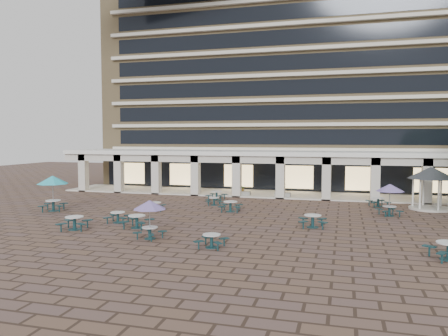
{
  "coord_description": "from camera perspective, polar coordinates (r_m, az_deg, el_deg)",
  "views": [
    {
      "loc": [
        7.92,
        -28.36,
        5.74
      ],
      "look_at": [
        -0.79,
        3.0,
        3.46
      ],
      "focal_mm": 35.0,
      "sensor_mm": 36.0,
      "label": 1
    }
  ],
  "objects": [
    {
      "name": "ground",
      "position": [
        30.0,
        -0.08,
        -7.03
      ],
      "size": [
        120.0,
        120.0,
        0.0
      ],
      "primitive_type": "plane",
      "color": "brown",
      "rests_on": "ground"
    },
    {
      "name": "apartment_building",
      "position": [
        54.84,
        7.23,
        11.15
      ],
      "size": [
        40.0,
        15.5,
        25.2
      ],
      "color": "#987F56",
      "rests_on": "ground"
    },
    {
      "name": "retail_arcade",
      "position": [
        43.97,
        5.11,
        0.41
      ],
      "size": [
        42.0,
        6.6,
        4.4
      ],
      "color": "white",
      "rests_on": "ground"
    },
    {
      "name": "picnic_table_0",
      "position": [
        28.91,
        -18.95,
        -6.66
      ],
      "size": [
        2.18,
        2.18,
        0.84
      ],
      "rotation": [
        0.0,
        0.0,
        0.27
      ],
      "color": "#143C3D",
      "rests_on": "ground"
    },
    {
      "name": "picnic_table_1",
      "position": [
        28.46,
        -11.31,
        -6.72
      ],
      "size": [
        1.85,
        1.85,
        0.82
      ],
      "rotation": [
        0.0,
        0.0,
        0.01
      ],
      "color": "#143C3D",
      "rests_on": "ground"
    },
    {
      "name": "picnic_table_2",
      "position": [
        23.05,
        -1.63,
        -9.33
      ],
      "size": [
        1.64,
        1.64,
        0.71
      ],
      "rotation": [
        0.0,
        0.0,
        -0.04
      ],
      "color": "#143C3D",
      "rests_on": "ground"
    },
    {
      "name": "picnic_table_4",
      "position": [
        36.51,
        -21.48,
        -1.62
      ],
      "size": [
        2.39,
        2.39,
        2.76
      ],
      "rotation": [
        0.0,
        0.0,
        0.36
      ],
      "color": "#143C3D",
      "rests_on": "ground"
    },
    {
      "name": "picnic_table_5",
      "position": [
        30.45,
        -13.7,
        -6.14
      ],
      "size": [
        1.83,
        1.83,
        0.73
      ],
      "rotation": [
        0.0,
        0.0,
        0.17
      ],
      "color": "#143C3D",
      "rests_on": "ground"
    },
    {
      "name": "picnic_table_6",
      "position": [
        25.08,
        -9.69,
        -4.95
      ],
      "size": [
        1.9,
        1.9,
        2.19
      ],
      "rotation": [
        0.0,
        0.0,
        -0.24
      ],
      "color": "#143C3D",
      "rests_on": "ground"
    },
    {
      "name": "picnic_table_7",
      "position": [
        28.61,
        11.51,
        -6.66
      ],
      "size": [
        1.96,
        1.96,
        0.82
      ],
      "rotation": [
        0.0,
        0.0,
        0.1
      ],
      "color": "#143C3D",
      "rests_on": "ground"
    },
    {
      "name": "picnic_table_8",
      "position": [
        34.75,
        -8.95,
        -4.88
      ],
      "size": [
        1.75,
        1.75,
        0.68
      ],
      "rotation": [
        0.0,
        0.0,
        0.23
      ],
      "color": "#143C3D",
      "rests_on": "ground"
    },
    {
      "name": "picnic_table_9",
      "position": [
        37.14,
        -1.32,
        -4.28
      ],
      "size": [
        1.77,
        1.77,
        0.66
      ],
      "rotation": [
        0.0,
        0.0,
        0.35
      ],
      "color": "#143C3D",
      "rests_on": "ground"
    },
    {
      "name": "picnic_table_10",
      "position": [
        33.93,
        0.85,
        -4.92
      ],
      "size": [
        1.96,
        1.96,
        0.81
      ],
      "rotation": [
        0.0,
        0.0,
        0.12
      ],
      "color": "#143C3D",
      "rests_on": "ground"
    },
    {
      "name": "picnic_table_11",
      "position": [
        34.17,
        20.85,
        -2.57
      ],
      "size": [
        2.02,
        2.02,
        2.34
      ],
      "rotation": [
        0.0,
        0.0,
        0.35
      ],
      "color": "#143C3D",
      "rests_on": "ground"
    },
    {
      "name": "picnic_table_12",
      "position": [
        40.3,
        -0.98,
        -3.51
      ],
      "size": [
        1.83,
        1.83,
        0.8
      ],
      "rotation": [
        0.0,
        0.0,
        -0.04
      ],
      "color": "#143C3D",
      "rests_on": "ground"
    },
    {
      "name": "picnic_table_13",
      "position": [
        38.54,
        19.49,
        -4.12
      ],
      "size": [
        2.01,
        2.01,
        0.76
      ],
      "rotation": [
        0.0,
        0.0,
        0.31
      ],
      "color": "#143C3D",
      "rests_on": "ground"
    },
    {
      "name": "gazebo",
      "position": [
        38.44,
        25.44,
        -1.15
      ],
      "size": [
        3.64,
        3.64,
        3.39
      ],
      "rotation": [
        0.0,
        0.0,
        -0.26
      ],
      "color": "beige",
      "rests_on": "ground"
    },
    {
      "name": "planter_left",
      "position": [
        42.69,
        2.46,
        -3.17
      ],
      "size": [
        1.5,
        0.69,
        1.14
      ],
      "color": "#969691",
      "rests_on": "ground"
    },
    {
      "name": "planter_right",
      "position": [
        41.97,
        7.67,
        -3.09
      ],
      "size": [
        1.5,
        0.85,
        1.36
      ],
      "color": "#969691",
      "rests_on": "ground"
    }
  ]
}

